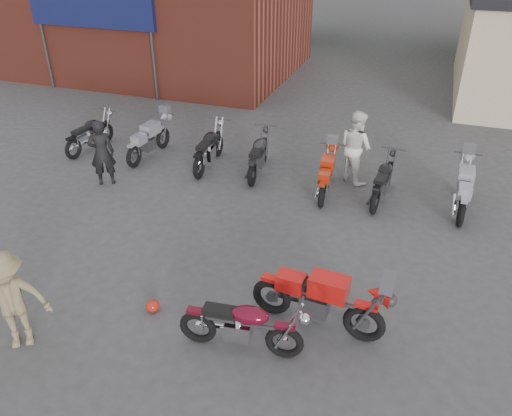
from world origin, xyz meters
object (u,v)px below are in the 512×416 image
(person_dark, at_px, (102,153))
(person_tan, at_px, (10,301))
(helmet, at_px, (153,306))
(row_bike_2, at_px, (209,146))
(row_bike_5, at_px, (383,179))
(vintage_motorcycle, at_px, (243,323))
(row_bike_3, at_px, (259,153))
(sportbike, at_px, (320,297))
(row_bike_6, at_px, (464,187))
(person_light, at_px, (356,147))
(row_bike_0, at_px, (90,132))
(row_bike_4, at_px, (327,173))
(row_bike_1, at_px, (149,138))

(person_dark, bearing_deg, person_tan, 77.42)
(person_dark, bearing_deg, helmet, 99.47)
(row_bike_2, relative_size, row_bike_5, 1.05)
(vintage_motorcycle, distance_m, row_bike_5, 5.71)
(person_dark, relative_size, row_bike_3, 0.86)
(helmet, height_order, person_dark, person_dark)
(vintage_motorcycle, relative_size, row_bike_5, 1.00)
(sportbike, height_order, row_bike_6, sportbike)
(sportbike, distance_m, person_dark, 6.96)
(helmet, height_order, person_light, person_light)
(helmet, distance_m, person_dark, 5.16)
(vintage_motorcycle, height_order, person_light, person_light)
(person_tan, bearing_deg, row_bike_0, 81.00)
(sportbike, height_order, row_bike_4, sportbike)
(row_bike_1, bearing_deg, person_dark, 176.92)
(row_bike_3, bearing_deg, row_bike_2, 84.94)
(row_bike_0, height_order, row_bike_4, row_bike_0)
(person_tan, relative_size, row_bike_3, 0.88)
(row_bike_0, bearing_deg, row_bike_2, -81.39)
(row_bike_1, xyz_separation_m, row_bike_2, (1.80, -0.02, 0.01))
(vintage_motorcycle, distance_m, helmet, 1.83)
(row_bike_0, distance_m, row_bike_5, 8.19)
(person_tan, height_order, row_bike_0, person_tan)
(person_dark, relative_size, row_bike_5, 0.89)
(row_bike_6, bearing_deg, vintage_motorcycle, 151.66)
(row_bike_4, bearing_deg, row_bike_0, 82.30)
(person_dark, bearing_deg, row_bike_0, -79.30)
(row_bike_4, bearing_deg, vintage_motorcycle, 174.15)
(helmet, bearing_deg, vintage_motorcycle, -10.01)
(row_bike_1, relative_size, row_bike_5, 1.03)
(sportbike, height_order, row_bike_5, sportbike)
(person_dark, relative_size, row_bike_1, 0.86)
(person_light, relative_size, row_bike_5, 0.97)
(vintage_motorcycle, bearing_deg, helmet, 163.87)
(vintage_motorcycle, bearing_deg, person_tan, -168.94)
(person_light, xyz_separation_m, row_bike_3, (-2.38, -0.41, -0.35))
(person_light, bearing_deg, sportbike, 131.74)
(row_bike_1, bearing_deg, row_bike_2, -86.37)
(row_bike_4, bearing_deg, sportbike, -173.89)
(person_tan, xyz_separation_m, row_bike_3, (1.51, 6.92, -0.29))
(row_bike_0, bearing_deg, vintage_motorcycle, -123.50)
(person_light, xyz_separation_m, row_bike_1, (-5.55, -0.43, -0.35))
(row_bike_3, bearing_deg, row_bike_1, 83.68)
(sportbike, height_order, row_bike_2, sportbike)
(person_light, relative_size, row_bike_0, 0.99)
(person_tan, height_order, row_bike_1, person_tan)
(row_bike_0, bearing_deg, person_tan, -145.99)
(helmet, xyz_separation_m, row_bike_1, (-3.22, 5.57, 0.45))
(sportbike, height_order, row_bike_1, sportbike)
(person_tan, bearing_deg, row_bike_2, 52.58)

